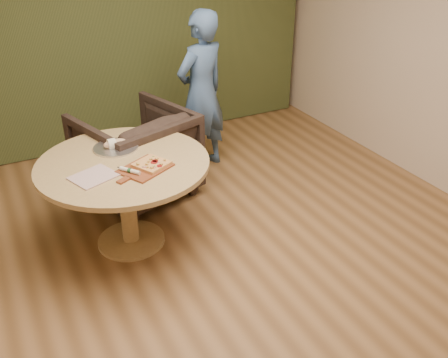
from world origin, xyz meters
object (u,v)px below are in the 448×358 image
at_px(flatbread_pizza, 152,164).
at_px(cutlery_roll, 130,170).
at_px(bread_roll, 114,144).
at_px(armchair, 135,150).
at_px(pedestal_table, 125,178).
at_px(pizza_paddle, 144,169).
at_px(person_standing, 201,93).
at_px(serving_tray, 116,148).

height_order(flatbread_pizza, cutlery_roll, flatbread_pizza).
distance_m(flatbread_pizza, cutlery_roll, 0.18).
relative_size(bread_roll, armchair, 0.21).
distance_m(pedestal_table, cutlery_roll, 0.28).
bearing_deg(pizza_paddle, person_standing, 22.05).
bearing_deg(pizza_paddle, cutlery_roll, 161.18).
height_order(bread_roll, armchair, armchair).
xyz_separation_m(pedestal_table, serving_tray, (0.02, 0.25, 0.15)).
height_order(pizza_paddle, cutlery_roll, cutlery_roll).
xyz_separation_m(flatbread_pizza, person_standing, (0.95, 1.16, 0.03)).
height_order(pedestal_table, pizza_paddle, pizza_paddle).
height_order(pedestal_table, bread_roll, bread_roll).
distance_m(pedestal_table, serving_tray, 0.29).
xyz_separation_m(pizza_paddle, serving_tray, (-0.08, 0.45, -0.00)).
height_order(pedestal_table, cutlery_roll, cutlery_roll).
relative_size(bread_roll, person_standing, 0.12).
bearing_deg(serving_tray, armchair, 58.09).
bearing_deg(serving_tray, cutlery_roll, -94.16).
xyz_separation_m(cutlery_roll, serving_tray, (0.03, 0.47, -0.02)).
relative_size(armchair, person_standing, 0.58).
relative_size(flatbread_pizza, person_standing, 0.18).
bearing_deg(bread_roll, pizza_paddle, -78.79).
bearing_deg(cutlery_roll, person_standing, 10.81).
relative_size(serving_tray, person_standing, 0.22).
height_order(cutlery_roll, bread_roll, bread_roll).
height_order(pedestal_table, armchair, armchair).
relative_size(pizza_paddle, bread_roll, 2.44).
xyz_separation_m(pedestal_table, pizza_paddle, (0.10, -0.20, 0.15)).
distance_m(pizza_paddle, bread_roll, 0.46).
height_order(cutlery_roll, person_standing, person_standing).
relative_size(pizza_paddle, cutlery_roll, 2.70).
bearing_deg(armchair, pedestal_table, 49.07).
distance_m(cutlery_roll, armchair, 1.04).
bearing_deg(cutlery_roll, flatbread_pizza, -26.06).
relative_size(pedestal_table, pizza_paddle, 2.80).
relative_size(flatbread_pizza, armchair, 0.32).
height_order(cutlery_roll, serving_tray, cutlery_roll).
bearing_deg(cutlery_roll, pedestal_table, 50.86).
height_order(pizza_paddle, flatbread_pizza, flatbread_pizza).
height_order(flatbread_pizza, person_standing, person_standing).
relative_size(flatbread_pizza, cutlery_roll, 1.70).
bearing_deg(armchair, flatbread_pizza, 63.27).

